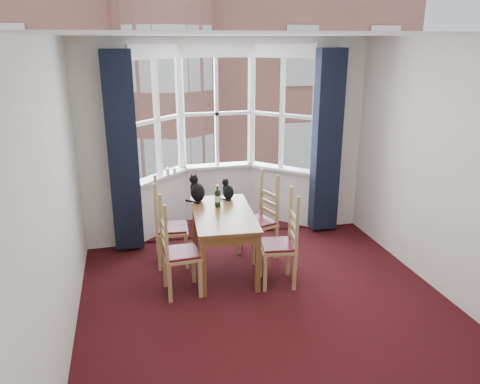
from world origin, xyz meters
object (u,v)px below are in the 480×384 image
object	(u,v)px
chair_right_near	(285,246)
chair_right_far	(263,222)
dining_table	(223,220)
cat_left	(197,191)
cat_right	(228,191)
chair_left_near	(173,255)
wine_bottle	(218,197)
chair_left_far	(165,230)
candle_short	(175,171)
candle_tall	(168,172)

from	to	relation	value
chair_right_near	chair_right_far	bearing A→B (deg)	92.35
dining_table	chair_right_near	xyz separation A→B (m)	(0.63, -0.51, -0.18)
cat_left	cat_right	xyz separation A→B (m)	(0.40, -0.02, -0.03)
chair_left_near	wine_bottle	size ratio (longest dim) A/B	3.23
chair_left_far	candle_short	distance (m)	1.24
candle_short	cat_right	bearing A→B (deg)	-57.99
chair_left_near	candle_tall	world-z (taller)	candle_tall
chair_right_far	cat_left	xyz separation A→B (m)	(-0.83, 0.24, 0.42)
dining_table	chair_left_near	size ratio (longest dim) A/B	1.50
wine_bottle	candle_tall	bearing A→B (deg)	112.96
chair_left_near	chair_right_far	size ratio (longest dim) A/B	1.00
candle_short	candle_tall	bearing A→B (deg)	-163.97
chair_right_far	candle_tall	bearing A→B (deg)	134.61
chair_right_far	cat_right	xyz separation A→B (m)	(-0.42, 0.22, 0.39)
wine_bottle	candle_short	world-z (taller)	wine_bottle
cat_right	chair_left_near	bearing A→B (deg)	-131.55
cat_left	cat_right	bearing A→B (deg)	-2.55
dining_table	chair_right_near	bearing A→B (deg)	-39.10
wine_bottle	candle_short	size ratio (longest dim) A/B	3.16
cat_left	candle_tall	bearing A→B (deg)	108.10
chair_left_near	wine_bottle	distance (m)	1.02
chair_left_near	chair_left_far	bearing A→B (deg)	91.93
chair_right_far	cat_right	world-z (taller)	cat_right
chair_left_far	candle_tall	distance (m)	1.20
cat_left	wine_bottle	world-z (taller)	cat_left
chair_right_far	wine_bottle	xyz separation A→B (m)	(-0.62, -0.05, 0.41)
chair_left_near	cat_left	world-z (taller)	cat_left
chair_right_near	chair_right_far	distance (m)	0.79
chair_left_far	cat_left	world-z (taller)	cat_left
dining_table	chair_right_near	world-z (taller)	chair_right_near
chair_right_near	candle_tall	world-z (taller)	candle_tall
chair_left_far	cat_right	xyz separation A→B (m)	(0.86, 0.18, 0.39)
chair_left_near	candle_tall	distance (m)	1.92
candle_tall	chair_right_near	bearing A→B (deg)	-59.06
cat_right	wine_bottle	size ratio (longest dim) A/B	0.98
dining_table	chair_right_far	xyz separation A→B (m)	(0.59, 0.28, -0.18)
dining_table	wine_bottle	distance (m)	0.32
chair_right_near	chair_right_far	size ratio (longest dim) A/B	1.00
chair_right_far	cat_left	world-z (taller)	cat_left
chair_right_far	cat_right	distance (m)	0.62
cat_left	chair_right_near	bearing A→B (deg)	-50.01
chair_left_near	cat_left	size ratio (longest dim) A/B	2.57
chair_left_far	wine_bottle	world-z (taller)	wine_bottle
chair_right_near	cat_left	world-z (taller)	cat_left
chair_left_near	wine_bottle	bearing A→B (deg)	46.20
wine_bottle	candle_tall	xyz separation A→B (m)	(-0.50, 1.19, 0.04)
chair_left_far	cat_right	distance (m)	0.96
wine_bottle	candle_short	distance (m)	1.29
chair_left_far	chair_right_near	xyz separation A→B (m)	(1.32, -0.83, 0.00)
chair_left_far	cat_right	size ratio (longest dim) A/B	3.30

